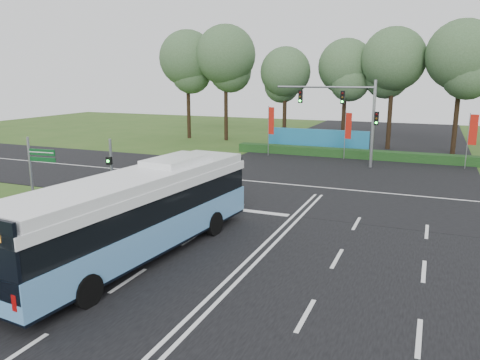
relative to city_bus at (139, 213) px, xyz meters
The scene contains 14 objects.
ground 5.43m from the city_bus, 33.78° to the left, with size 120.00×120.00×0.00m, color #30531B.
road_main 5.42m from the city_bus, 33.78° to the left, with size 20.00×120.00×0.04m, color black.
road_cross 15.53m from the city_bus, 74.09° to the left, with size 120.00×14.00×0.05m, color black.
kerb_strip 6.16m from the city_bus, behind, with size 0.25×18.00×0.12m, color gray.
city_bus is the anchor object (origin of this frame).
pedestrian_signal 8.47m from the city_bus, 134.86° to the left, with size 0.34×0.43×3.85m.
street_sign 8.45m from the city_bus, 162.13° to the left, with size 1.66×0.22×4.26m.
banner_flag_left 25.79m from the city_bus, 97.02° to the left, with size 0.64×0.30×4.62m.
banner_flag_mid 26.54m from the city_bus, 81.88° to the left, with size 0.60×0.26×4.24m.
banner_flag_right 28.90m from the city_bus, 62.10° to the left, with size 0.65×0.17×4.47m.
traffic_light_gantry 23.91m from the city_bus, 79.23° to the left, with size 8.41×0.28×7.00m.
hedge 27.69m from the city_bus, 81.21° to the left, with size 22.00×1.20×0.80m, color #133614.
blue_hoarding 29.84m from the city_bus, 89.56° to the left, with size 10.00×0.30×2.20m, color teal.
eucalyptus_row 34.60m from the city_bus, 90.25° to the left, with size 41.67×8.79×12.92m.
Camera 1 is at (6.49, -17.99, 7.31)m, focal length 35.00 mm.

